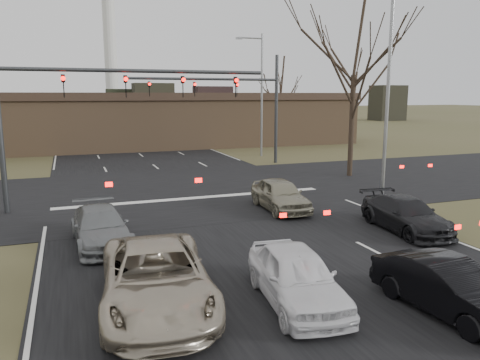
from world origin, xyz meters
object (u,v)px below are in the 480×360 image
at_px(mast_arm_near, 79,96).
at_px(car_silver_ahead, 280,195).
at_px(streetlight_right_near, 385,85).
at_px(car_grey_ahead, 101,227).
at_px(building, 150,120).
at_px(mast_arm_far, 241,96).
at_px(streetlight_right_far, 260,89).
at_px(car_silver_suv, 156,277).
at_px(car_charcoal_sedan, 406,214).
at_px(car_black_hatch, 448,288).
at_px(car_white_sedan, 296,276).

xyz_separation_m(mast_arm_near, car_silver_ahead, (8.23, -3.62, -4.36)).
bearing_deg(streetlight_right_near, car_grey_ahead, -167.66).
bearing_deg(building, mast_arm_far, -74.42).
height_order(building, car_grey_ahead, building).
relative_size(streetlight_right_far, car_silver_suv, 1.80).
relative_size(mast_arm_near, streetlight_right_near, 1.21).
distance_m(building, streetlight_right_near, 28.97).
xyz_separation_m(mast_arm_near, mast_arm_far, (11.41, 10.00, -0.06)).
height_order(mast_arm_far, car_charcoal_sedan, mast_arm_far).
bearing_deg(building, car_black_hatch, -89.40).
relative_size(building, car_black_hatch, 10.74).
relative_size(building, mast_arm_near, 3.50).
height_order(car_silver_suv, car_black_hatch, car_silver_suv).
xyz_separation_m(mast_arm_far, car_black_hatch, (-3.78, -24.22, -4.37)).
relative_size(streetlight_right_far, car_charcoal_sedan, 2.26).
height_order(car_silver_suv, car_white_sedan, car_silver_suv).
height_order(building, car_black_hatch, building).
height_order(building, car_silver_suv, building).
distance_m(mast_arm_near, car_black_hatch, 16.73).
distance_m(mast_arm_near, car_white_sedan, 13.97).
height_order(mast_arm_near, car_silver_ahead, mast_arm_near).
distance_m(streetlight_right_near, car_grey_ahead, 14.92).
relative_size(building, car_silver_suv, 7.64).
distance_m(building, streetlight_right_far, 13.53).
height_order(car_white_sedan, car_black_hatch, car_white_sedan).
relative_size(car_black_hatch, car_grey_ahead, 0.90).
bearing_deg(mast_arm_near, building, 73.87).
distance_m(mast_arm_near, car_silver_suv, 12.35).
relative_size(mast_arm_near, car_charcoal_sedan, 2.74).
bearing_deg(mast_arm_far, car_silver_suv, -115.34).
height_order(streetlight_right_far, car_charcoal_sedan, streetlight_right_far).
distance_m(mast_arm_far, car_black_hatch, 24.90).
bearing_deg(mast_arm_far, streetlight_right_far, 51.89).
bearing_deg(building, car_silver_ahead, -88.00).
relative_size(mast_arm_near, car_silver_ahead, 2.92).
xyz_separation_m(car_white_sedan, car_black_hatch, (3.11, -1.74, -0.06)).
relative_size(building, car_charcoal_sedan, 9.59).
distance_m(car_white_sedan, car_grey_ahead, 7.72).
xyz_separation_m(car_silver_suv, car_silver_ahead, (7.00, 7.89, -0.06)).
distance_m(streetlight_right_far, car_charcoal_sedan, 23.03).
bearing_deg(car_grey_ahead, car_white_sedan, -59.88).
relative_size(streetlight_right_near, car_black_hatch, 2.53).
distance_m(streetlight_right_near, car_silver_suv, 16.12).
distance_m(mast_arm_near, car_grey_ahead, 7.47).
bearing_deg(car_grey_ahead, mast_arm_far, 52.19).
bearing_deg(mast_arm_near, car_silver_suv, -83.90).
relative_size(streetlight_right_near, car_silver_ahead, 2.41).
bearing_deg(car_white_sedan, car_charcoal_sedan, 38.78).
bearing_deg(streetlight_right_far, mast_arm_near, -136.11).
relative_size(car_charcoal_sedan, car_silver_ahead, 1.06).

